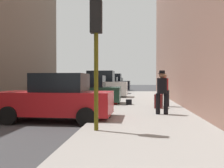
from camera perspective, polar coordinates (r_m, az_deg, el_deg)
sidewalk at (r=9.70m, az=7.84°, el=-7.80°), size 4.00×40.00×0.15m
parked_red_hatchback at (r=9.58m, az=-12.52°, el=-3.27°), size 4.23×2.12×1.79m
parked_dark_green_sedan at (r=14.87m, az=-6.02°, el=-1.70°), size 4.21×2.08×1.79m
parked_white_van at (r=20.21m, az=-2.98°, el=-0.43°), size 4.65×2.17×2.25m
parked_blue_sedan at (r=25.13m, az=-1.33°, el=-0.55°), size 4.20×2.06×1.79m
parked_black_suv at (r=30.43m, az=-0.15°, el=0.08°), size 4.65×2.16×2.25m
parked_gray_coupe at (r=36.03m, az=0.71°, el=-0.05°), size 4.27×2.19×1.79m
fire_hydrant at (r=14.09m, az=0.75°, el=-3.28°), size 0.42×0.22×0.70m
traffic_light at (r=7.03m, az=-3.64°, el=10.80°), size 0.32×0.32×3.60m
pedestrian_in_red_jacket at (r=13.31m, az=11.89°, el=-0.94°), size 0.51×0.43×1.71m
pedestrian_with_fedora at (r=10.31m, az=11.36°, el=-1.35°), size 0.51×0.42×1.78m
rolling_suitcase at (r=12.56m, az=10.59°, el=-3.86°), size 0.46×0.62×1.04m
duffel_bag at (r=14.09m, az=3.89°, el=-4.13°), size 0.32×0.44×0.28m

